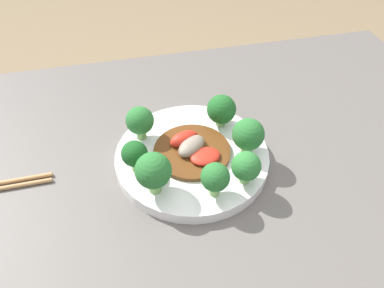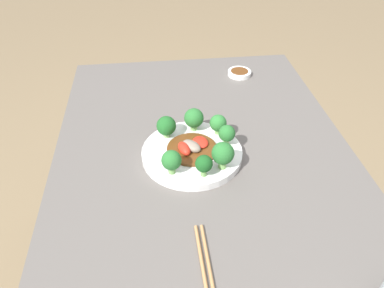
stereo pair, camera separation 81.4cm
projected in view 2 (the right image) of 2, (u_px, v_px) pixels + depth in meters
table at (203, 244)px, 1.16m from camera, size 1.11×0.76×0.71m
plate at (192, 153)px, 0.94m from camera, size 0.25×0.25×0.02m
broccoli_northeast at (166, 126)px, 0.96m from camera, size 0.05×0.05×0.06m
broccoli_northwest at (171, 161)px, 0.85m from camera, size 0.05×0.05×0.06m
broccoli_south at (227, 134)px, 0.93m from camera, size 0.04×0.04×0.06m
broccoli_southeast at (218, 123)px, 0.97m from camera, size 0.04×0.04×0.05m
broccoli_east at (194, 118)px, 0.98m from camera, size 0.05×0.05×0.06m
broccoli_west at (204, 164)px, 0.84m from camera, size 0.04×0.04×0.06m
broccoli_southwest at (223, 154)px, 0.86m from camera, size 0.05×0.05×0.07m
stirfry_center at (192, 148)px, 0.93m from camera, size 0.13×0.13×0.03m
chopsticks at (208, 281)px, 0.67m from camera, size 0.25×0.02×0.01m
sauce_dish at (239, 73)px, 1.28m from camera, size 0.08×0.08×0.02m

